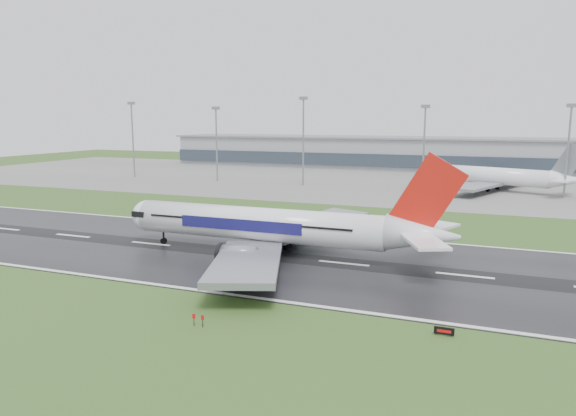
% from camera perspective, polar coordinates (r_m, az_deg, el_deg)
% --- Properties ---
extents(ground, '(520.00, 520.00, 0.00)m').
position_cam_1_polar(ground, '(99.04, -5.20, -4.91)').
color(ground, '#2C4C1C').
rests_on(ground, ground).
extents(runway, '(400.00, 45.00, 0.10)m').
position_cam_1_polar(runway, '(99.03, -5.20, -4.88)').
color(runway, black).
rests_on(runway, ground).
extents(apron, '(400.00, 130.00, 0.08)m').
position_cam_1_polar(apron, '(216.47, 9.69, 2.95)').
color(apron, slate).
rests_on(apron, ground).
extents(terminal, '(240.00, 36.00, 15.00)m').
position_cam_1_polar(terminal, '(274.64, 12.29, 5.82)').
color(terminal, gray).
rests_on(terminal, ground).
extents(main_airliner, '(63.27, 60.26, 18.65)m').
position_cam_1_polar(main_airliner, '(95.00, -0.98, 0.32)').
color(main_airliner, white).
rests_on(main_airliner, runway).
extents(parked_airliner, '(72.28, 70.06, 16.67)m').
position_cam_1_polar(parked_airliner, '(196.49, 21.33, 4.21)').
color(parked_airliner, white).
rests_on(parked_airliner, apron).
extents(runway_sign, '(2.27, 0.93, 1.04)m').
position_cam_1_polar(runway_sign, '(65.04, 16.60, -12.73)').
color(runway_sign, black).
rests_on(runway_sign, ground).
extents(floodmast_0, '(0.64, 0.64, 30.75)m').
position_cam_1_polar(floodmast_0, '(234.73, -16.49, 6.96)').
color(floodmast_0, gray).
rests_on(floodmast_0, ground).
extents(floodmast_1, '(0.64, 0.64, 28.45)m').
position_cam_1_polar(floodmast_1, '(212.56, -7.76, 6.71)').
color(floodmast_1, gray).
rests_on(floodmast_1, ground).
extents(floodmast_2, '(0.64, 0.64, 31.74)m').
position_cam_1_polar(floodmast_2, '(197.34, 1.67, 7.05)').
color(floodmast_2, gray).
rests_on(floodmast_2, ground).
extents(floodmast_3, '(0.64, 0.64, 28.41)m').
position_cam_1_polar(floodmast_3, '(187.32, 14.53, 6.10)').
color(floodmast_3, gray).
rests_on(floodmast_3, ground).
extents(floodmast_4, '(0.64, 0.64, 28.33)m').
position_cam_1_polar(floodmast_4, '(187.31, 28.09, 5.26)').
color(floodmast_4, gray).
rests_on(floodmast_4, ground).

